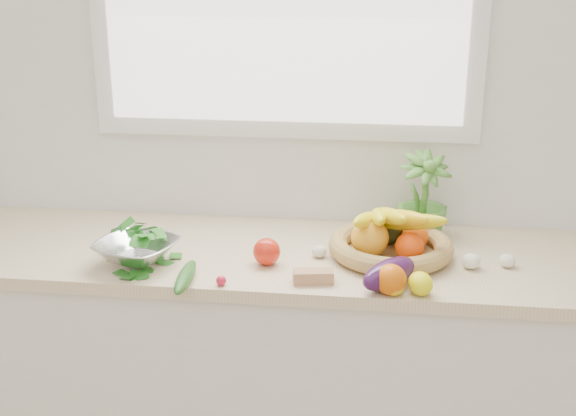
# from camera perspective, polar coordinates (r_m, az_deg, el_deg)

# --- Properties ---
(back_wall) EXTENTS (4.50, 0.02, 2.70)m
(back_wall) POSITION_cam_1_polar(r_m,az_deg,el_deg) (2.46, -0.23, 9.10)
(back_wall) COLOR white
(back_wall) RESTS_ON ground
(counter_cabinet) EXTENTS (2.20, 0.58, 0.86)m
(counter_cabinet) POSITION_cam_1_polar(r_m,az_deg,el_deg) (2.51, -1.10, -13.29)
(counter_cabinet) COLOR silver
(counter_cabinet) RESTS_ON ground
(countertop) EXTENTS (2.24, 0.62, 0.04)m
(countertop) POSITION_cam_1_polar(r_m,az_deg,el_deg) (2.31, -1.17, -3.79)
(countertop) COLOR beige
(countertop) RESTS_ON counter_cabinet
(orange_loose) EXTENTS (0.10, 0.10, 0.09)m
(orange_loose) POSITION_cam_1_polar(r_m,az_deg,el_deg) (2.01, 8.11, -5.62)
(orange_loose) COLOR #D95B06
(orange_loose) RESTS_ON countertop
(lemon_a) EXTENTS (0.07, 0.08, 0.06)m
(lemon_a) POSITION_cam_1_polar(r_m,az_deg,el_deg) (2.06, 8.52, -5.29)
(lemon_a) COLOR #FDEB0D
(lemon_a) RESTS_ON countertop
(lemon_b) EXTENTS (0.07, 0.08, 0.06)m
(lemon_b) POSITION_cam_1_polar(r_m,az_deg,el_deg) (2.01, 8.43, -6.07)
(lemon_b) COLOR yellow
(lemon_b) RESTS_ON countertop
(lemon_c) EXTENTS (0.09, 0.10, 0.07)m
(lemon_c) POSITION_cam_1_polar(r_m,az_deg,el_deg) (2.02, 10.43, -5.89)
(lemon_c) COLOR yellow
(lemon_c) RESTS_ON countertop
(apple) EXTENTS (0.08, 0.08, 0.08)m
(apple) POSITION_cam_1_polar(r_m,az_deg,el_deg) (2.18, -1.70, -3.47)
(apple) COLOR red
(apple) RESTS_ON countertop
(ginger) EXTENTS (0.12, 0.07, 0.04)m
(ginger) POSITION_cam_1_polar(r_m,az_deg,el_deg) (2.07, 2.00, -5.44)
(ginger) COLOR tan
(ginger) RESTS_ON countertop
(garlic_a) EXTENTS (0.05, 0.05, 0.04)m
(garlic_a) POSITION_cam_1_polar(r_m,az_deg,el_deg) (2.26, 16.94, -4.00)
(garlic_a) COLOR white
(garlic_a) RESTS_ON countertop
(garlic_b) EXTENTS (0.05, 0.05, 0.04)m
(garlic_b) POSITION_cam_1_polar(r_m,az_deg,el_deg) (2.24, 2.48, -3.44)
(garlic_b) COLOR white
(garlic_b) RESTS_ON countertop
(garlic_c) EXTENTS (0.07, 0.07, 0.05)m
(garlic_c) POSITION_cam_1_polar(r_m,az_deg,el_deg) (2.22, 14.27, -4.10)
(garlic_c) COLOR white
(garlic_c) RESTS_ON countertop
(eggplant) EXTENTS (0.19, 0.21, 0.08)m
(eggplant) POSITION_cam_1_polar(r_m,az_deg,el_deg) (2.05, 8.01, -5.15)
(eggplant) COLOR #34103D
(eggplant) RESTS_ON countertop
(cucumber) EXTENTS (0.05, 0.23, 0.04)m
(cucumber) POSITION_cam_1_polar(r_m,az_deg,el_deg) (2.08, -8.11, -5.40)
(cucumber) COLOR #1E5318
(cucumber) RESTS_ON countertop
(radish) EXTENTS (0.04, 0.04, 0.03)m
(radish) POSITION_cam_1_polar(r_m,az_deg,el_deg) (2.06, -5.30, -5.74)
(radish) COLOR red
(radish) RESTS_ON countertop
(potted_herb) EXTENTS (0.22, 0.22, 0.31)m
(potted_herb) POSITION_cam_1_polar(r_m,az_deg,el_deg) (2.39, 10.59, 0.73)
(potted_herb) COLOR #4F8F34
(potted_herb) RESTS_ON countertop
(fruit_basket) EXTENTS (0.50, 0.50, 0.19)m
(fruit_basket) POSITION_cam_1_polar(r_m,az_deg,el_deg) (2.25, 8.05, -2.51)
(fruit_basket) COLOR #B47950
(fruit_basket) RESTS_ON countertop
(colander_with_spinach) EXTENTS (0.29, 0.29, 0.12)m
(colander_with_spinach) POSITION_cam_1_polar(r_m,az_deg,el_deg) (2.21, -11.90, -2.90)
(colander_with_spinach) COLOR silver
(colander_with_spinach) RESTS_ON countertop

